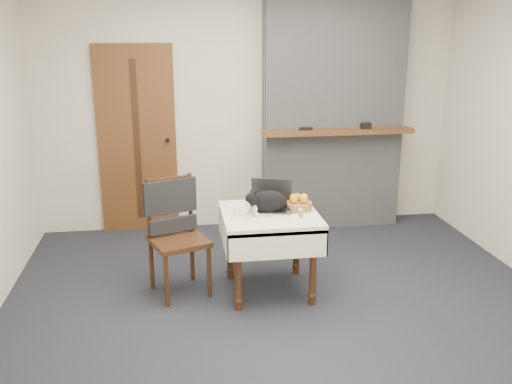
# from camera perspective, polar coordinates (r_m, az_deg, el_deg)

# --- Properties ---
(ground) EXTENTS (4.50, 4.50, 0.00)m
(ground) POSITION_cam_1_polar(r_m,az_deg,el_deg) (4.73, 2.63, -11.05)
(ground) COLOR black
(ground) RESTS_ON ground
(room_shell) EXTENTS (4.52, 4.01, 2.61)m
(room_shell) POSITION_cam_1_polar(r_m,az_deg,el_deg) (4.67, 1.80, 11.28)
(room_shell) COLOR beige
(room_shell) RESTS_ON ground
(door) EXTENTS (0.82, 0.10, 2.00)m
(door) POSITION_cam_1_polar(r_m,az_deg,el_deg) (6.22, -11.79, 5.10)
(door) COLOR brown
(door) RESTS_ON ground
(chimney) EXTENTS (1.62, 0.48, 2.60)m
(chimney) POSITION_cam_1_polar(r_m,az_deg,el_deg) (6.27, 7.68, 8.16)
(chimney) COLOR gray
(chimney) RESTS_ON ground
(side_table) EXTENTS (0.78, 0.78, 0.70)m
(side_table) POSITION_cam_1_polar(r_m,az_deg,el_deg) (4.71, 1.37, -3.39)
(side_table) COLOR #3A210F
(side_table) RESTS_ON ground
(laptop) EXTENTS (0.41, 0.37, 0.25)m
(laptop) POSITION_cam_1_polar(r_m,az_deg,el_deg) (4.73, 1.46, -1.06)
(laptop) COLOR #B7B7BC
(laptop) RESTS_ON side_table
(cat) EXTENTS (0.46, 0.27, 0.22)m
(cat) POSITION_cam_1_polar(r_m,az_deg,el_deg) (4.64, 1.31, -1.00)
(cat) COLOR black
(cat) RESTS_ON side_table
(cream_jar) EXTENTS (0.06, 0.06, 0.07)m
(cream_jar) POSITION_cam_1_polar(r_m,az_deg,el_deg) (4.59, -1.96, -1.98)
(cream_jar) COLOR white
(cream_jar) RESTS_ON side_table
(pill_bottle) EXTENTS (0.03, 0.03, 0.07)m
(pill_bottle) POSITION_cam_1_polar(r_m,az_deg,el_deg) (4.56, 4.49, -2.12)
(pill_bottle) COLOR #A56514
(pill_bottle) RESTS_ON side_table
(fruit_basket) EXTENTS (0.22, 0.22, 0.13)m
(fruit_basket) POSITION_cam_1_polar(r_m,az_deg,el_deg) (4.75, 4.26, -1.15)
(fruit_basket) COLOR olive
(fruit_basket) RESTS_ON side_table
(desk_clutter) EXTENTS (0.13, 0.07, 0.01)m
(desk_clutter) POSITION_cam_1_polar(r_m,az_deg,el_deg) (4.74, 3.87, -1.78)
(desk_clutter) COLOR black
(desk_clutter) RESTS_ON side_table
(chair) EXTENTS (0.56, 0.55, 0.98)m
(chair) POSITION_cam_1_polar(r_m,az_deg,el_deg) (4.79, -8.21, -2.72)
(chair) COLOR #3A210F
(chair) RESTS_ON ground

